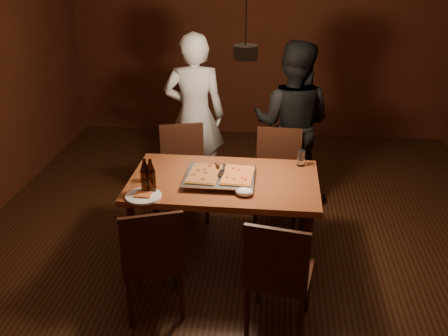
# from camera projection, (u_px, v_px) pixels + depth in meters

# --- Properties ---
(room_shell) EXTENTS (6.00, 6.00, 6.00)m
(room_shell) POSITION_uv_depth(u_px,v_px,m) (245.00, 99.00, 3.75)
(room_shell) COLOR #3B2010
(room_shell) RESTS_ON ground
(dining_table) EXTENTS (1.50, 0.90, 0.75)m
(dining_table) POSITION_uv_depth(u_px,v_px,m) (224.00, 188.00, 4.01)
(dining_table) COLOR brown
(dining_table) RESTS_ON floor
(chair_far_left) EXTENTS (0.53, 0.53, 0.49)m
(chair_far_left) POSITION_uv_depth(u_px,v_px,m) (184.00, 163.00, 4.79)
(chair_far_left) COLOR #38190F
(chair_far_left) RESTS_ON floor
(chair_far_right) EXTENTS (0.44, 0.44, 0.49)m
(chair_far_right) POSITION_uv_depth(u_px,v_px,m) (278.00, 168.00, 4.69)
(chair_far_right) COLOR #38190F
(chair_far_right) RESTS_ON floor
(chair_near_left) EXTENTS (0.54, 0.54, 0.49)m
(chair_near_left) POSITION_uv_depth(u_px,v_px,m) (152.00, 253.00, 3.42)
(chair_near_left) COLOR #38190F
(chair_near_left) RESTS_ON floor
(chair_near_right) EXTENTS (0.49, 0.49, 0.49)m
(chair_near_right) POSITION_uv_depth(u_px,v_px,m) (278.00, 267.00, 3.27)
(chair_near_right) COLOR #38190F
(chair_near_right) RESTS_ON floor
(pizza_tray) EXTENTS (0.59, 0.50, 0.05)m
(pizza_tray) POSITION_uv_depth(u_px,v_px,m) (220.00, 178.00, 3.94)
(pizza_tray) COLOR silver
(pizza_tray) RESTS_ON dining_table
(pizza_meat) EXTENTS (0.26, 0.39, 0.02)m
(pizza_meat) POSITION_uv_depth(u_px,v_px,m) (204.00, 174.00, 3.94)
(pizza_meat) COLOR maroon
(pizza_meat) RESTS_ON pizza_tray
(pizza_cheese) EXTENTS (0.25, 0.39, 0.02)m
(pizza_cheese) POSITION_uv_depth(u_px,v_px,m) (238.00, 175.00, 3.92)
(pizza_cheese) COLOR gold
(pizza_cheese) RESTS_ON pizza_tray
(spatula) EXTENTS (0.16, 0.26, 0.04)m
(spatula) POSITION_uv_depth(u_px,v_px,m) (221.00, 173.00, 3.95)
(spatula) COLOR silver
(spatula) RESTS_ON pizza_tray
(beer_bottle_a) EXTENTS (0.07, 0.07, 0.27)m
(beer_bottle_a) POSITION_uv_depth(u_px,v_px,m) (145.00, 176.00, 3.73)
(beer_bottle_a) COLOR black
(beer_bottle_a) RESTS_ON dining_table
(beer_bottle_b) EXTENTS (0.07, 0.07, 0.27)m
(beer_bottle_b) POSITION_uv_depth(u_px,v_px,m) (151.00, 176.00, 3.72)
(beer_bottle_b) COLOR black
(beer_bottle_b) RESTS_ON dining_table
(water_glass_left) EXTENTS (0.07, 0.07, 0.11)m
(water_glass_left) POSITION_uv_depth(u_px,v_px,m) (148.00, 174.00, 3.93)
(water_glass_left) COLOR silver
(water_glass_left) RESTS_ON dining_table
(water_glass_right) EXTENTS (0.07, 0.07, 0.14)m
(water_glass_right) POSITION_uv_depth(u_px,v_px,m) (301.00, 158.00, 4.19)
(water_glass_right) COLOR silver
(water_glass_right) RESTS_ON dining_table
(plate_slice) EXTENTS (0.27, 0.27, 0.03)m
(plate_slice) POSITION_uv_depth(u_px,v_px,m) (143.00, 196.00, 3.70)
(plate_slice) COLOR white
(plate_slice) RESTS_ON dining_table
(napkin) EXTENTS (0.14, 0.10, 0.06)m
(napkin) POSITION_uv_depth(u_px,v_px,m) (245.00, 192.00, 3.72)
(napkin) COLOR white
(napkin) RESTS_ON dining_table
(diner_white) EXTENTS (0.65, 0.46, 1.69)m
(diner_white) POSITION_uv_depth(u_px,v_px,m) (195.00, 115.00, 5.12)
(diner_white) COLOR silver
(diner_white) RESTS_ON floor
(diner_dark) EXTENTS (0.93, 0.80, 1.65)m
(diner_dark) POSITION_uv_depth(u_px,v_px,m) (292.00, 124.00, 4.93)
(diner_dark) COLOR black
(diner_dark) RESTS_ON floor
(pendant_lamp) EXTENTS (0.18, 0.18, 1.10)m
(pendant_lamp) POSITION_uv_depth(u_px,v_px,m) (245.00, 51.00, 3.60)
(pendant_lamp) COLOR black
(pendant_lamp) RESTS_ON ceiling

